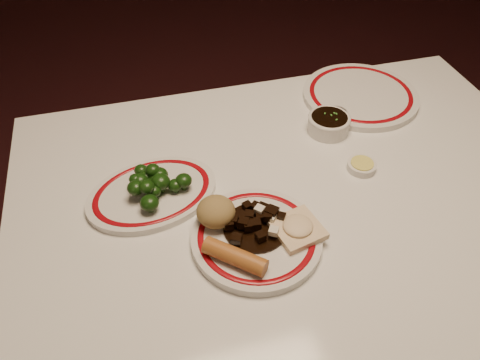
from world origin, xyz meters
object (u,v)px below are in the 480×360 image
(stirfry_heap, at_px, (254,222))
(soy_bowl, at_px, (328,124))
(fried_wonton, at_px, (298,228))
(broccoli_plate, at_px, (152,193))
(spring_roll, at_px, (235,256))
(rice_mound, at_px, (216,212))
(main_plate, at_px, (256,238))
(broccoli_pile, at_px, (154,182))
(dining_table, at_px, (299,228))

(stirfry_heap, relative_size, soy_bowl, 1.25)
(fried_wonton, height_order, broccoli_plate, fried_wonton)
(spring_roll, bearing_deg, rice_mound, 47.71)
(fried_wonton, relative_size, soy_bowl, 1.03)
(main_plate, relative_size, broccoli_pile, 2.32)
(stirfry_heap, bearing_deg, broccoli_pile, 139.13)
(main_plate, height_order, broccoli_plate, main_plate)
(rice_mound, xyz_separation_m, fried_wonton, (0.14, -0.07, -0.02))
(main_plate, relative_size, broccoli_plate, 0.97)
(broccoli_pile, bearing_deg, broccoli_plate, 178.51)
(spring_roll, height_order, soy_bowl, spring_roll)
(spring_roll, distance_m, broccoli_pile, 0.25)
(fried_wonton, relative_size, stirfry_heap, 0.82)
(main_plate, relative_size, soy_bowl, 3.06)
(main_plate, relative_size, spring_roll, 2.56)
(dining_table, distance_m, soy_bowl, 0.27)
(broccoli_pile, bearing_deg, main_plate, -45.39)
(rice_mound, distance_m, spring_roll, 0.10)
(dining_table, xyz_separation_m, broccoli_pile, (-0.29, 0.09, 0.13))
(main_plate, bearing_deg, soy_bowl, 46.88)
(stirfry_heap, bearing_deg, broccoli_plate, 140.32)
(fried_wonton, bearing_deg, rice_mound, 155.29)
(rice_mound, bearing_deg, main_plate, -39.61)
(dining_table, relative_size, rice_mound, 16.07)
(dining_table, distance_m, main_plate, 0.18)
(main_plate, distance_m, broccoli_plate, 0.24)
(spring_roll, relative_size, fried_wonton, 1.15)
(rice_mound, xyz_separation_m, spring_roll, (0.01, -0.10, -0.01))
(dining_table, relative_size, spring_roll, 10.13)
(broccoli_plate, bearing_deg, stirfry_heap, -39.68)
(fried_wonton, xyz_separation_m, soy_bowl, (0.19, 0.29, -0.01))
(rice_mound, height_order, broccoli_plate, rice_mound)
(broccoli_pile, bearing_deg, fried_wonton, -36.58)
(dining_table, bearing_deg, fried_wonton, -117.96)
(rice_mound, height_order, broccoli_pile, rice_mound)
(rice_mound, relative_size, stirfry_heap, 0.60)
(spring_roll, relative_size, soy_bowl, 1.19)
(rice_mound, relative_size, soy_bowl, 0.75)
(broccoli_plate, height_order, broccoli_pile, broccoli_pile)
(broccoli_plate, bearing_deg, spring_roll, -61.15)
(main_plate, height_order, spring_roll, spring_roll)
(dining_table, distance_m, broccoli_plate, 0.33)
(dining_table, relative_size, soy_bowl, 12.07)
(spring_roll, bearing_deg, main_plate, -6.49)
(stirfry_heap, distance_m, broccoli_pile, 0.22)
(rice_mound, xyz_separation_m, stirfry_heap, (0.07, -0.03, -0.02))
(broccoli_plate, distance_m, soy_bowl, 0.45)
(rice_mound, distance_m, soy_bowl, 0.40)
(stirfry_heap, height_order, broccoli_plate, stirfry_heap)
(stirfry_heap, relative_size, broccoli_pile, 0.95)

